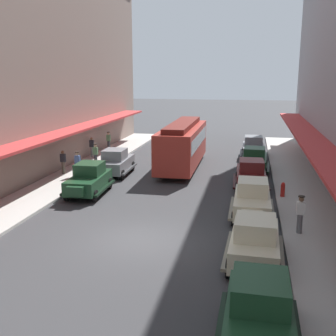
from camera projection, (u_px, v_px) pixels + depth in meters
ground_plane at (140, 240)px, 17.47m from camera, size 200.00×200.00×0.00m
sidewalk_right at (325, 253)px, 15.98m from camera, size 3.00×60.00×0.15m
parked_car_0 at (259, 314)px, 10.40m from camera, size 2.19×4.28×1.84m
parked_car_1 at (253, 147)px, 34.27m from camera, size 2.19×4.28×1.84m
parked_car_2 at (254, 159)px, 29.32m from camera, size 2.28×4.31×1.84m
parked_car_3 at (116, 162)px, 28.60m from camera, size 2.25×4.30×1.84m
parked_car_4 at (251, 173)px, 25.16m from camera, size 2.28×4.31×1.84m
parked_car_5 at (252, 199)px, 20.04m from camera, size 2.15×4.26×1.84m
parked_car_6 at (255, 239)px, 15.11m from camera, size 2.24×4.30×1.84m
parked_car_7 at (89, 179)px, 23.93m from camera, size 2.31×4.32×1.84m
streetcar at (183, 143)px, 30.42m from camera, size 2.61×9.62×3.46m
fire_hydrant at (283, 189)px, 23.07m from camera, size 0.24×0.24×0.82m
pedestrian_0 at (63, 162)px, 28.22m from camera, size 0.36×0.24×1.64m
pedestrian_1 at (109, 141)px, 37.10m from camera, size 0.36×0.28×1.67m
pedestrian_2 at (92, 147)px, 34.06m from camera, size 0.36×0.24×1.64m
pedestrian_3 at (78, 164)px, 27.61m from camera, size 0.36×0.28×1.67m
pedestrian_4 at (300, 214)px, 17.66m from camera, size 0.36×0.28×1.67m
pedestrian_5 at (95, 154)px, 30.77m from camera, size 0.36×0.28×1.67m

